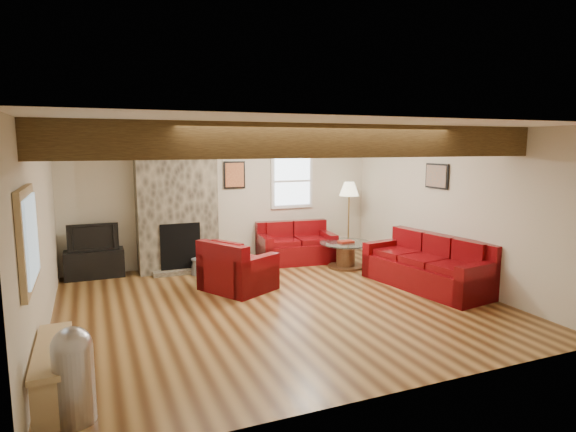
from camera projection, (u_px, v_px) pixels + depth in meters
name	position (u px, v px, depth m)	size (l,w,h in m)	color
room	(279.00, 218.00, 6.74)	(8.00, 8.00, 8.00)	#4F2E15
oak_beam	(320.00, 141.00, 5.44)	(6.00, 0.36, 0.38)	#33210F
chimney_breast	(177.00, 204.00, 8.64)	(1.40, 0.67, 2.50)	#38342B
back_window	(292.00, 181.00, 9.68)	(0.90, 0.08, 1.10)	silver
hatch_window	(29.00, 239.00, 4.21)	(0.08, 1.00, 0.90)	tan
ceiling_dome	(311.00, 134.00, 7.73)	(0.40, 0.40, 0.18)	white
artwork_back	(235.00, 175.00, 9.21)	(0.42, 0.06, 0.52)	black
artwork_right	(436.00, 176.00, 8.07)	(0.06, 0.55, 0.42)	black
sofa_three	(427.00, 262.00, 7.68)	(2.12, 0.89, 0.82)	#4D0509
loveseat	(296.00, 243.00, 9.37)	(1.44, 0.83, 0.77)	#4D0509
armchair_red	(238.00, 265.00, 7.57)	(0.99, 0.86, 0.80)	#4D0509
coffee_table	(346.00, 255.00, 8.95)	(0.97, 0.97, 0.51)	#412915
tv_cabinet	(95.00, 264.00, 8.27)	(0.97, 0.39, 0.48)	black
television	(93.00, 237.00, 8.21)	(0.82, 0.11, 0.47)	black
floor_lamp	(349.00, 193.00, 9.67)	(0.39, 0.39, 1.53)	#A88746
pine_bench	(54.00, 372.00, 4.32)	(0.29, 1.26, 0.47)	tan
pedal_bin	(74.00, 375.00, 3.92)	(0.32, 0.32, 0.81)	#A5A4AA
coal_bucket	(199.00, 266.00, 8.50)	(0.31, 0.31, 0.29)	gray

